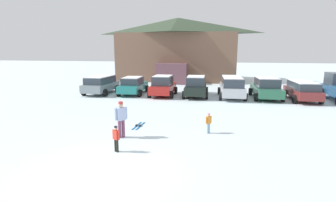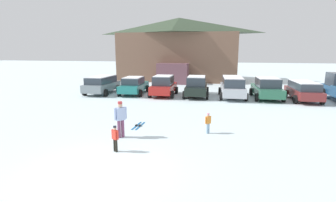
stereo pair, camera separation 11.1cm
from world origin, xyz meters
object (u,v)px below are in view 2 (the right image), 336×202
object	(u,v)px
parked_red_sedan	(164,86)
parked_green_coupe	(267,88)
skier_child_in_orange_jacket	(208,122)
parked_black_sedan	(196,86)
pair_of_skis	(138,126)
skier_adult_in_blue_parka	(120,117)
parked_silver_wagon	(232,86)
skier_child_in_red_jacket	(115,137)
ski_lodge	(179,49)
parked_teal_hatchback	(134,85)
parked_maroon_van	(303,90)
parked_grey_wagon	(102,84)

from	to	relation	value
parked_red_sedan	parked_green_coupe	size ratio (longest dim) A/B	0.87
skier_child_in_orange_jacket	parked_black_sedan	bearing A→B (deg)	99.11
parked_green_coupe	pair_of_skis	world-z (taller)	parked_green_coupe
skier_adult_in_blue_parka	pair_of_skis	size ratio (longest dim) A/B	1.14
parked_red_sedan	parked_silver_wagon	bearing A→B (deg)	3.39
skier_child_in_red_jacket	parked_red_sedan	bearing A→B (deg)	94.67
parked_black_sedan	parked_red_sedan	bearing A→B (deg)	-172.99
ski_lodge	pair_of_skis	size ratio (longest dim) A/B	10.73
parked_teal_hatchback	parked_maroon_van	world-z (taller)	parked_teal_hatchback
skier_adult_in_blue_parka	pair_of_skis	bearing A→B (deg)	84.14
ski_lodge	parked_green_coupe	distance (m)	16.01
parked_maroon_van	pair_of_skis	xyz separation A→B (m)	(-10.45, -9.46, -0.82)
parked_grey_wagon	ski_lodge	bearing A→B (deg)	69.46
skier_adult_in_blue_parka	skier_child_in_red_jacket	xyz separation A→B (m)	(0.45, -1.67, -0.35)
skier_adult_in_blue_parka	pair_of_skis	xyz separation A→B (m)	(0.19, 1.88, -0.92)
skier_adult_in_blue_parka	parked_red_sedan	bearing A→B (deg)	93.09
parked_teal_hatchback	skier_child_in_red_jacket	world-z (taller)	parked_teal_hatchback
parked_green_coupe	skier_child_in_red_jacket	world-z (taller)	parked_green_coupe
ski_lodge	parked_maroon_van	bearing A→B (deg)	-46.47
skier_adult_in_blue_parka	pair_of_skis	world-z (taller)	skier_adult_in_blue_parka
parked_red_sedan	skier_child_in_red_jacket	bearing A→B (deg)	-85.33
parked_teal_hatchback	parked_red_sedan	distance (m)	2.86
skier_child_in_red_jacket	pair_of_skis	bearing A→B (deg)	94.11
parked_red_sedan	parked_black_sedan	xyz separation A→B (m)	(2.83, 0.35, -0.01)
parked_grey_wagon	parked_silver_wagon	bearing A→B (deg)	2.13
ski_lodge	parked_grey_wagon	distance (m)	14.24
pair_of_skis	parked_green_coupe	bearing A→B (deg)	51.48
parked_black_sedan	skier_child_in_red_jacket	world-z (taller)	parked_black_sedan
parked_black_sedan	skier_child_in_orange_jacket	world-z (taller)	parked_black_sedan
parked_maroon_van	parked_teal_hatchback	bearing A→B (deg)	179.11
skier_child_in_orange_jacket	parked_red_sedan	bearing A→B (deg)	114.42
parked_teal_hatchback	parked_black_sedan	world-z (taller)	parked_black_sedan
ski_lodge	skier_child_in_orange_jacket	distance (m)	23.61
parked_teal_hatchback	parked_silver_wagon	size ratio (longest dim) A/B	0.91
parked_black_sedan	skier_adult_in_blue_parka	distance (m)	11.80
skier_child_in_red_jacket	parked_black_sedan	bearing A→B (deg)	82.39
ski_lodge	parked_red_sedan	xyz separation A→B (m)	(0.91, -12.91, -3.20)
skier_child_in_red_jacket	pair_of_skis	size ratio (longest dim) A/B	0.72
parked_grey_wagon	parked_teal_hatchback	bearing A→B (deg)	7.87
parked_grey_wagon	parked_red_sedan	world-z (taller)	parked_red_sedan
parked_red_sedan	pair_of_skis	world-z (taller)	parked_red_sedan
parked_red_sedan	skier_child_in_orange_jacket	bearing A→B (deg)	-65.58
ski_lodge	parked_maroon_van	xyz separation A→B (m)	(12.16, -12.80, -3.24)
parked_teal_hatchback	parked_red_sedan	bearing A→B (deg)	-6.43
pair_of_skis	skier_child_in_red_jacket	bearing A→B (deg)	-85.89
parked_teal_hatchback	parked_silver_wagon	bearing A→B (deg)	0.17
parked_teal_hatchback	parked_maroon_van	size ratio (longest dim) A/B	0.99
parked_teal_hatchback	parked_silver_wagon	distance (m)	8.67
parked_grey_wagon	skier_adult_in_blue_parka	distance (m)	12.85
ski_lodge	parked_silver_wagon	bearing A→B (deg)	-61.76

